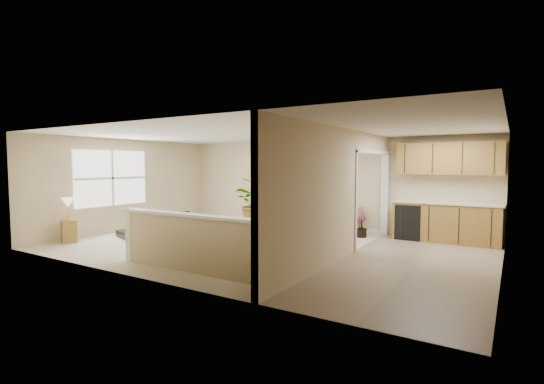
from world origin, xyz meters
The scene contains 20 objects.
floor centered at (0.00, 0.00, 0.00)m, with size 9.00×9.00×0.00m, color #B5AE8D.
back_wall centered at (0.00, 3.00, 1.25)m, with size 9.00×0.04×2.50m, color tan.
front_wall centered at (0.00, -3.00, 1.25)m, with size 9.00×0.04×2.50m, color tan.
left_wall centered at (-4.50, 0.00, 1.25)m, with size 0.04×6.00×2.50m, color tan.
right_wall centered at (4.50, 0.00, 1.25)m, with size 0.04×6.00×2.50m, color tan.
ceiling centered at (0.00, 0.00, 2.50)m, with size 9.00×6.00×0.04m, color silver.
kitchen_vinyl centered at (3.15, 0.00, 0.00)m, with size 2.70×6.00×0.01m, color gray.
interior_partition centered at (1.80, 0.25, 1.22)m, with size 0.18×5.99×2.50m.
pony_half_wall centered at (0.08, -2.30, 0.52)m, with size 3.42×0.22×1.00m.
left_window centered at (-4.49, -0.50, 1.45)m, with size 0.05×2.15×1.45m, color white.
wall_art_left centered at (-0.95, 2.97, 1.75)m, with size 0.48×0.04×0.58m.
wall_mirror centered at (0.30, 2.97, 1.80)m, with size 0.55×0.04×0.55m.
kitchen_cabinets centered at (3.19, 2.73, 0.87)m, with size 2.36×0.65×2.33m.
piano centered at (-2.98, -0.33, 0.62)m, with size 2.16×2.14×1.48m.
piano_bench centered at (-1.77, -0.06, 0.28)m, with size 0.42×0.83×0.55m, color black.
loveseat centered at (0.36, 2.64, 0.35)m, with size 1.76×1.20×0.91m.
accent_table centered at (-0.55, 2.65, 0.44)m, with size 0.47×0.47×0.68m.
palm_plant centered at (-1.55, 2.11, 0.71)m, with size 1.58×1.46×1.44m.
small_plant centered at (1.40, 2.31, 0.23)m, with size 0.36×0.36×0.53m.
lamp_stand centered at (-4.15, -1.93, 0.44)m, with size 0.40×0.40×1.05m.
Camera 1 is at (4.63, -7.15, 1.82)m, focal length 26.00 mm.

